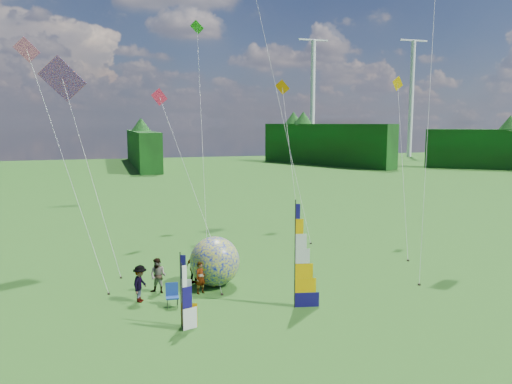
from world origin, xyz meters
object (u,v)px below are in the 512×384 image
object	(u,v)px
kite_whale	(277,84)
side_banner_far	(182,299)
feather_banner_main	(295,256)
bol_inflatable	(215,261)
spectator_a	(201,278)
spectator_b	(158,276)
spectator_d	(195,268)
side_banner_left	(181,291)
camp_chair	(172,296)
spectator_c	(140,284)

from	to	relation	value
kite_whale	side_banner_far	bearing A→B (deg)	-144.18
feather_banner_main	bol_inflatable	distance (m)	5.46
spectator_a	spectator_b	distance (m)	2.26
spectator_a	side_banner_far	bearing A→B (deg)	-135.90
side_banner_far	spectator_b	world-z (taller)	side_banner_far
bol_inflatable	spectator_d	xyz separation A→B (m)	(-1.03, 0.59, -0.44)
spectator_d	side_banner_far	bearing A→B (deg)	120.67
side_banner_far	kite_whale	distance (m)	24.17
spectator_b	spectator_d	bearing A→B (deg)	56.85
side_banner_far	spectator_d	xyz separation A→B (m)	(1.65, 6.17, -0.52)
feather_banner_main	spectator_b	size ratio (longest dim) A/B	2.74
kite_whale	spectator_a	bearing A→B (deg)	-147.05
side_banner_far	side_banner_left	bearing A→B (deg)	71.35
side_banner_far	camp_chair	size ratio (longest dim) A/B	2.53
bol_inflatable	spectator_c	bearing A→B (deg)	-161.70
spectator_c	camp_chair	distance (m)	1.91
side_banner_far	spectator_a	distance (m)	4.88
spectator_b	feather_banner_main	bearing A→B (deg)	-0.28
feather_banner_main	spectator_d	distance (m)	6.62
spectator_c	feather_banner_main	bearing A→B (deg)	-87.16
side_banner_far	bol_inflatable	size ratio (longest dim) A/B	1.06
bol_inflatable	spectator_d	world-z (taller)	bol_inflatable
feather_banner_main	spectator_a	world-z (taller)	feather_banner_main
side_banner_far	spectator_c	bearing A→B (deg)	93.26
spectator_b	spectator_c	xyz separation A→B (m)	(-1.01, -1.06, 0.00)
spectator_d	kite_whale	size ratio (longest dim) A/B	0.08
kite_whale	spectator_d	bearing A→B (deg)	-150.41
spectator_a	spectator_c	size ratio (longest dim) A/B	0.90
bol_inflatable	spectator_c	size ratio (longest dim) A/B	1.46
feather_banner_main	spectator_c	bearing A→B (deg)	167.99
spectator_a	spectator_c	xyz separation A→B (m)	(-3.14, -0.33, 0.09)
feather_banner_main	spectator_d	size ratio (longest dim) A/B	2.74
side_banner_left	spectator_d	size ratio (longest dim) A/B	1.74
spectator_a	side_banner_left	bearing A→B (deg)	-137.93
feather_banner_main	side_banner_left	size ratio (longest dim) A/B	1.57
side_banner_left	spectator_d	world-z (taller)	side_banner_left
feather_banner_main	bol_inflatable	size ratio (longest dim) A/B	1.87
spectator_b	spectator_d	size ratio (longest dim) A/B	1.00
side_banner_left	spectator_c	size ratio (longest dim) A/B	1.73
spectator_a	spectator_c	bearing A→B (deg)	160.36
side_banner_left	kite_whale	distance (m)	23.68
side_banner_left	spectator_b	xyz separation A→B (m)	(-0.48, 4.76, -0.69)
spectator_a	spectator_d	size ratio (longest dim) A/B	0.91
feather_banner_main	bol_inflatable	bearing A→B (deg)	135.11
side_banner_far	spectator_a	size ratio (longest dim) A/B	1.72
side_banner_far	spectator_a	xyz separation A→B (m)	(1.67, 4.54, -0.61)
camp_chair	feather_banner_main	bearing A→B (deg)	-12.86
side_banner_far	kite_whale	world-z (taller)	kite_whale
bol_inflatable	spectator_d	size ratio (longest dim) A/B	1.46
bol_inflatable	spectator_b	size ratio (longest dim) A/B	1.47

